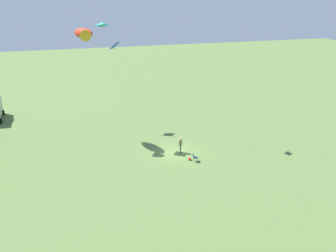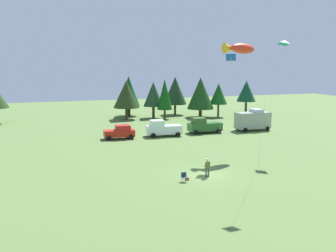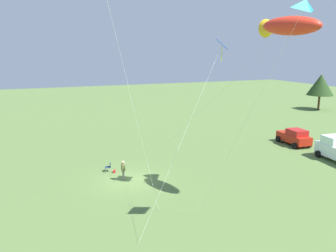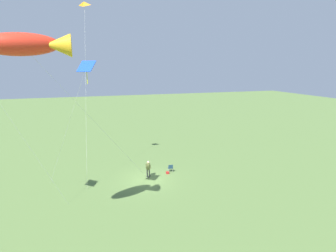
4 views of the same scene
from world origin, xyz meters
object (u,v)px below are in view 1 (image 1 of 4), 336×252
kite_large_fish (84,34)px  kite_diamond_blue (116,48)px  person_kite_flyer (181,144)px  folding_chair (195,157)px  kite_delta_teal (102,24)px  backpack_on_grass (190,159)px

kite_large_fish → kite_diamond_blue: size_ratio=1.12×
person_kite_flyer → folding_chair: bearing=-59.4°
kite_delta_teal → kite_diamond_blue: size_ratio=1.15×
folding_chair → kite_delta_teal: kite_delta_teal is taller
kite_delta_teal → person_kite_flyer: bearing=-153.8°
person_kite_flyer → backpack_on_grass: person_kite_flyer is taller
folding_chair → backpack_on_grass: (0.45, 0.38, -0.38)m
kite_diamond_blue → kite_delta_teal: bearing=4.2°
person_kite_flyer → backpack_on_grass: size_ratio=5.44×
folding_chair → backpack_on_grass: 0.70m
person_kite_flyer → kite_diamond_blue: (5.50, 5.58, 9.63)m
kite_large_fish → person_kite_flyer: bearing=-132.9°
backpack_on_grass → folding_chair: bearing=-140.2°
kite_delta_teal → kite_diamond_blue: (-6.85, -0.51, -2.01)m
kite_large_fish → kite_delta_teal: bearing=-31.9°
backpack_on_grass → kite_delta_teal: 20.20m
folding_chair → kite_large_fish: (10.70, 9.40, 11.56)m
person_kite_flyer → kite_diamond_blue: 12.42m
folding_chair → backpack_on_grass: size_ratio=2.56×
backpack_on_grass → kite_delta_teal: bearing=23.8°
backpack_on_grass → kite_diamond_blue: bearing=37.5°
folding_chair → kite_diamond_blue: 14.42m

